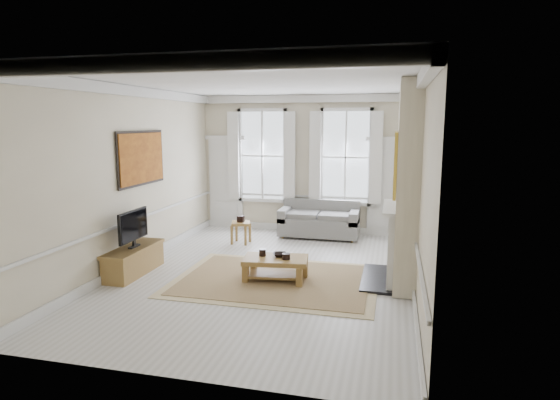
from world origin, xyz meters
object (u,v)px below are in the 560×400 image
(side_table, at_px, (241,227))
(tv_stand, at_px, (134,260))
(coffee_table, at_px, (276,262))
(sofa, at_px, (320,222))

(side_table, bearing_deg, tv_stand, -115.28)
(coffee_table, bearing_deg, tv_stand, 178.43)
(sofa, height_order, coffee_table, sofa)
(side_table, relative_size, coffee_table, 0.43)
(sofa, bearing_deg, coffee_table, -94.08)
(side_table, xyz_separation_m, coffee_table, (1.40, -2.30, -0.06))
(side_table, relative_size, tv_stand, 0.36)
(side_table, bearing_deg, sofa, 33.38)
(tv_stand, bearing_deg, sofa, 51.89)
(sofa, height_order, tv_stand, sofa)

